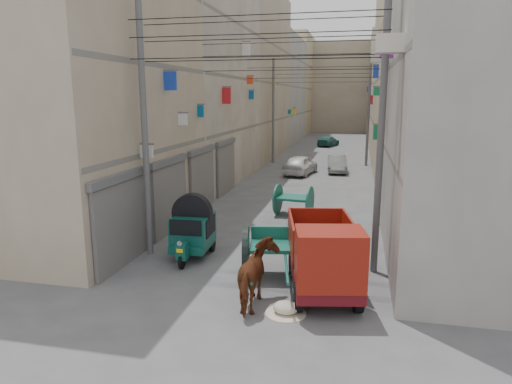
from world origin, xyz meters
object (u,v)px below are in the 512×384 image
(mini_truck, at_px, (325,261))
(auto_rickshaw, at_px, (193,228))
(tonga_cart, at_px, (270,251))
(feed_sack, at_px, (286,308))
(distant_car_grey, at_px, (337,164))
(second_cart, at_px, (294,199))
(distant_car_white, at_px, (301,165))
(distant_car_green, at_px, (328,141))
(horse, at_px, (258,276))

(mini_truck, bearing_deg, auto_rickshaw, 141.36)
(auto_rickshaw, distance_m, tonga_cart, 3.02)
(feed_sack, relative_size, distant_car_grey, 0.17)
(auto_rickshaw, bearing_deg, distant_car_grey, 75.28)
(second_cart, relative_size, distant_car_white, 0.44)
(distant_car_green, bearing_deg, distant_car_grey, 111.98)
(distant_car_white, distance_m, distant_car_green, 18.64)
(distant_car_green, bearing_deg, tonga_cart, 107.38)
(second_cart, distance_m, distant_car_green, 29.58)
(mini_truck, relative_size, distant_car_grey, 1.11)
(auto_rickshaw, xyz_separation_m, feed_sack, (3.60, -3.37, -0.78))
(tonga_cart, distance_m, feed_sack, 2.41)
(mini_truck, xyz_separation_m, distant_car_white, (-3.04, 19.09, -0.33))
(tonga_cart, relative_size, feed_sack, 5.64)
(tonga_cart, relative_size, distant_car_grey, 0.98)
(horse, xyz_separation_m, distant_car_green, (-0.92, 38.57, -0.27))
(auto_rickshaw, bearing_deg, tonga_cart, -26.42)
(mini_truck, height_order, distant_car_green, mini_truck)
(horse, height_order, distant_car_green, horse)
(mini_truck, height_order, distant_car_grey, mini_truck)
(feed_sack, distance_m, distant_car_white, 20.34)
(tonga_cart, height_order, mini_truck, mini_truck)
(auto_rickshaw, relative_size, feed_sack, 3.73)
(auto_rickshaw, bearing_deg, horse, -50.65)
(tonga_cart, bearing_deg, feed_sack, -80.51)
(horse, xyz_separation_m, distant_car_white, (-1.49, 19.94, -0.14))
(second_cart, bearing_deg, distant_car_white, 103.54)
(second_cart, bearing_deg, distant_car_green, 98.86)
(mini_truck, distance_m, distant_car_white, 19.34)
(tonga_cart, height_order, horse, horse)
(distant_car_white, bearing_deg, second_cart, 106.12)
(second_cart, distance_m, horse, 9.00)
(mini_truck, distance_m, horse, 1.78)
(horse, height_order, distant_car_white, horse)
(mini_truck, xyz_separation_m, feed_sack, (-0.81, -1.11, -0.84))
(auto_rickshaw, distance_m, distant_car_white, 16.90)
(horse, bearing_deg, auto_rickshaw, -50.31)
(tonga_cart, bearing_deg, auto_rickshaw, 145.75)
(tonga_cart, height_order, second_cart, tonga_cart)
(feed_sack, height_order, distant_car_white, distant_car_white)
(tonga_cart, xyz_separation_m, horse, (0.08, -1.91, 0.03))
(mini_truck, relative_size, feed_sack, 6.39)
(auto_rickshaw, bearing_deg, distant_car_white, 82.06)
(auto_rickshaw, distance_m, second_cart, 6.39)
(feed_sack, bearing_deg, mini_truck, 53.82)
(horse, xyz_separation_m, distant_car_grey, (0.86, 21.45, -0.22))
(distant_car_green, bearing_deg, distant_car_white, 104.32)
(auto_rickshaw, height_order, tonga_cart, auto_rickshaw)
(auto_rickshaw, bearing_deg, distant_car_green, 83.59)
(auto_rickshaw, bearing_deg, mini_truck, -30.37)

